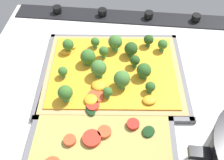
{
  "coord_description": "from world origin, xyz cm",
  "views": [
    {
      "loc": [
        -2.69,
        39.99,
        51.34
      ],
      "look_at": [
        1.37,
        -0.59,
        3.21
      ],
      "focal_mm": 41.6,
      "sensor_mm": 36.0,
      "label": 1
    }
  ],
  "objects_px": {
    "broccoli_pizza": "(112,69)",
    "baking_tray_back": "(102,135)",
    "baking_tray_front": "(113,74)",
    "veggie_pizza_back": "(101,133)"
  },
  "relations": [
    {
      "from": "broccoli_pizza",
      "to": "baking_tray_back",
      "type": "distance_m",
      "value": 0.18
    },
    {
      "from": "baking_tray_back",
      "to": "veggie_pizza_back",
      "type": "distance_m",
      "value": 0.01
    },
    {
      "from": "broccoli_pizza",
      "to": "baking_tray_back",
      "type": "xyz_separation_m",
      "value": [
        0.0,
        0.18,
        -0.02
      ]
    },
    {
      "from": "broccoli_pizza",
      "to": "baking_tray_back",
      "type": "height_order",
      "value": "broccoli_pizza"
    },
    {
      "from": "baking_tray_front",
      "to": "broccoli_pizza",
      "type": "distance_m",
      "value": 0.02
    },
    {
      "from": "baking_tray_back",
      "to": "baking_tray_front",
      "type": "bearing_deg",
      "value": -91.66
    },
    {
      "from": "baking_tray_front",
      "to": "broccoli_pizza",
      "type": "height_order",
      "value": "broccoli_pizza"
    },
    {
      "from": "baking_tray_front",
      "to": "broccoli_pizza",
      "type": "bearing_deg",
      "value": -19.94
    },
    {
      "from": "broccoli_pizza",
      "to": "baking_tray_front",
      "type": "bearing_deg",
      "value": 160.06
    },
    {
      "from": "veggie_pizza_back",
      "to": "baking_tray_back",
      "type": "bearing_deg",
      "value": 177.21
    }
  ]
}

